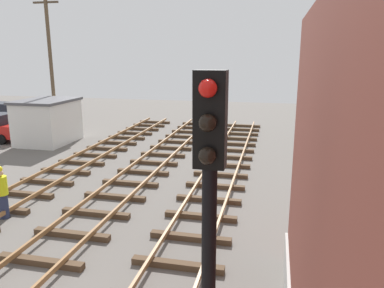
# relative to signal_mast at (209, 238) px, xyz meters

# --- Properties ---
(signal_mast) EXTENTS (0.36, 0.40, 5.35)m
(signal_mast) POSITION_rel_signal_mast_xyz_m (0.00, 0.00, 0.00)
(signal_mast) COLOR black
(signal_mast) RESTS_ON ground
(control_hut) EXTENTS (3.00, 3.80, 2.76)m
(control_hut) POSITION_rel_signal_mast_xyz_m (-13.27, 16.53, -1.97)
(control_hut) COLOR silver
(control_hut) RESTS_ON ground
(parked_car_silver) EXTENTS (4.20, 2.04, 1.76)m
(parked_car_silver) POSITION_rel_signal_mast_xyz_m (-20.28, 21.32, -2.46)
(parked_car_silver) COLOR #B7B7BC
(parked_car_silver) RESTS_ON ground
(utility_pole_far) EXTENTS (1.80, 0.24, 9.18)m
(utility_pole_far) POSITION_rel_signal_mast_xyz_m (-14.24, 18.91, 1.43)
(utility_pole_far) COLOR brown
(utility_pole_far) RESTS_ON ground
(track_worker_foreground) EXTENTS (0.40, 0.40, 1.87)m
(track_worker_foreground) POSITION_rel_signal_mast_xyz_m (-8.23, 6.16, -2.43)
(track_worker_foreground) COLOR #262D4C
(track_worker_foreground) RESTS_ON ground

